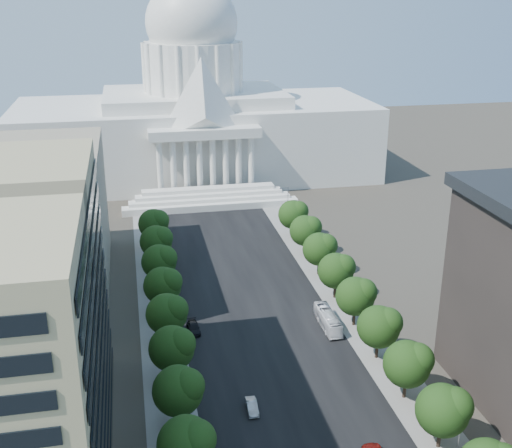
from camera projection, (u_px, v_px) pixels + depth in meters
road_asphalt at (246, 292)px, 138.30m from camera, size 30.00×260.00×0.01m
sidewalk_left at (157, 300)px, 134.78m from camera, size 8.00×260.00×0.02m
sidewalk_right at (330, 285)px, 141.81m from camera, size 8.00×260.00×0.02m
capitol at (195, 118)px, 218.56m from camera, size 120.00×56.00×73.00m
office_block_left_far at (10, 227)px, 133.39m from camera, size 38.00×52.00×30.00m
tree_l_c at (188, 443)px, 82.97m from camera, size 7.79×7.60×9.97m
tree_l_d at (180, 390)px, 94.00m from camera, size 7.79×7.60×9.97m
tree_l_e at (174, 347)px, 105.03m from camera, size 7.79×7.60×9.97m
tree_l_f at (168, 313)px, 116.06m from camera, size 7.79×7.60×9.97m
tree_l_g at (164, 285)px, 127.09m from camera, size 7.79×7.60×9.97m
tree_l_h at (160, 261)px, 138.12m from camera, size 7.79×7.60×9.97m
tree_l_i at (157, 241)px, 149.15m from camera, size 7.79×7.60×9.97m
tree_l_j at (155, 223)px, 160.18m from camera, size 7.79×7.60×9.97m
tree_r_c at (445, 409)px, 89.63m from camera, size 7.79×7.60×9.97m
tree_r_d at (410, 363)px, 100.66m from camera, size 7.79×7.60×9.97m
tree_r_e at (381, 326)px, 111.69m from camera, size 7.79×7.60×9.97m
tree_r_f at (357, 295)px, 122.72m from camera, size 7.79×7.60×9.97m
tree_r_g at (338, 270)px, 133.75m from camera, size 7.79×7.60×9.97m
tree_r_h at (321, 248)px, 144.78m from camera, size 7.79×7.60×9.97m
tree_r_i at (307, 230)px, 155.81m from camera, size 7.79×7.60×9.97m
tree_r_j at (294, 214)px, 166.84m from camera, size 7.79×7.60×9.97m
streetlight_b at (458, 415)px, 89.40m from camera, size 2.61×0.44×9.00m
streetlight_c at (389, 327)px, 112.38m from camera, size 2.61×0.44×9.00m
streetlight_d at (343, 270)px, 135.36m from camera, size 2.61×0.44×9.00m
streetlight_e at (310, 229)px, 158.34m from camera, size 2.61×0.44×9.00m
streetlight_f at (286, 198)px, 181.32m from camera, size 2.61×0.44×9.00m
car_silver at (252, 407)px, 99.42m from camera, size 1.74×4.66×1.52m
car_dark_b at (193, 328)px, 122.25m from camera, size 2.48×5.59×1.60m
city_bus at (328, 320)px, 123.75m from camera, size 2.71×11.24×3.12m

